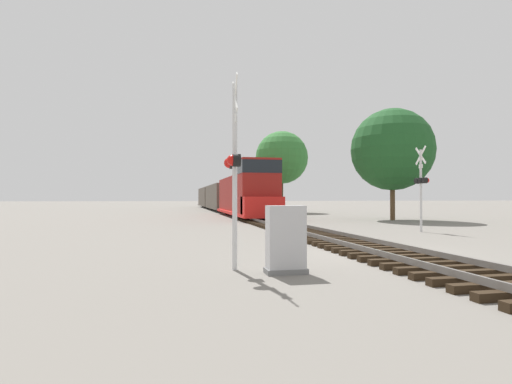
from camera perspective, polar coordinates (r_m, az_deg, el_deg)
name	(u,v)px	position (r m, az deg, el deg)	size (l,w,h in m)	color
ground_plane	(375,253)	(13.13, 16.66, -8.37)	(400.00, 400.00, 0.00)	slate
rail_track_bed	(375,249)	(13.11, 16.65, -7.79)	(2.60, 160.00, 0.31)	black
freight_train	(222,197)	(51.04, -4.83, -0.65)	(2.92, 50.86, 4.59)	maroon
crossing_signal_near	(234,164)	(9.63, -3.20, 4.00)	(0.35, 1.00, 4.65)	silver
crossing_signal_far	(421,183)	(21.90, 22.55, 1.22)	(0.35, 1.01, 4.34)	silver
relay_cabinet	(286,240)	(9.21, 4.27, -6.85)	(0.95, 0.50, 1.55)	slate
tree_far_right	(392,150)	(32.86, 18.89, 5.74)	(6.35, 6.35, 8.64)	brown
tree_mid_background	(282,158)	(47.58, 3.70, 4.93)	(6.23, 6.23, 9.62)	#473521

